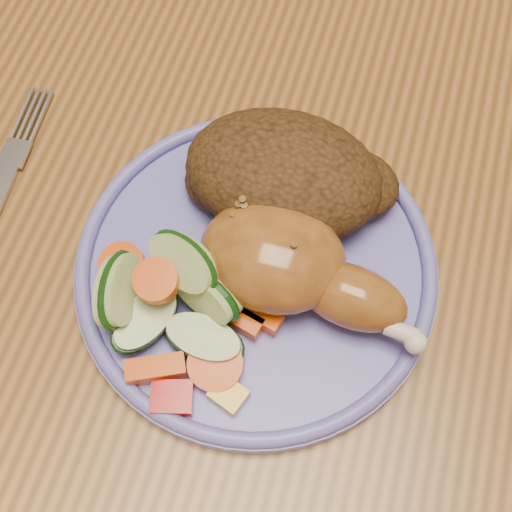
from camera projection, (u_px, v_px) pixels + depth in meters
name	position (u px, v px, depth m)	size (l,w,h in m)	color
ground	(292.00, 425.00, 1.18)	(4.00, 4.00, 0.00)	brown
dining_table	(330.00, 250.00, 0.58)	(0.90, 1.40, 0.75)	brown
plate	(256.00, 270.00, 0.47)	(0.24, 0.24, 0.01)	#5F5CB2
plate_rim	(256.00, 263.00, 0.46)	(0.24, 0.24, 0.01)	#5F5CB2
chicken_leg	(292.00, 266.00, 0.44)	(0.15, 0.08, 0.05)	#91541E
rice_pilaf	(288.00, 176.00, 0.47)	(0.14, 0.10, 0.06)	#3F270F
vegetable_pile	(175.00, 308.00, 0.44)	(0.13, 0.12, 0.06)	#A50A05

